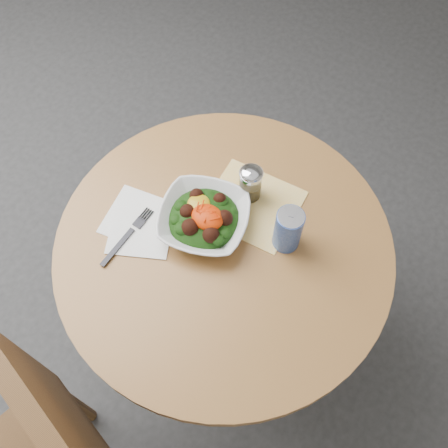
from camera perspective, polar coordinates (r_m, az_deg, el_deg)
ground at (r=2.02m, az=-0.02°, el=-11.87°), size 6.00×6.00×0.00m
table at (r=1.50m, az=-0.02°, el=-5.61°), size 0.90×0.90×0.75m
cloth_napkin at (r=1.38m, az=3.23°, el=2.24°), size 0.26×0.25×0.00m
paper_napkins at (r=1.36m, az=-9.68°, el=0.08°), size 0.24×0.23×0.00m
salad_bowl at (r=1.32m, az=-2.30°, el=0.67°), size 0.30×0.30×0.09m
fork at (r=1.35m, az=-10.86°, el=-1.22°), size 0.03×0.20×0.00m
spice_shaker at (r=1.35m, az=3.04°, el=4.68°), size 0.06×0.06×0.12m
beverage_can at (r=1.27m, az=7.34°, el=-0.62°), size 0.07×0.07×0.14m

